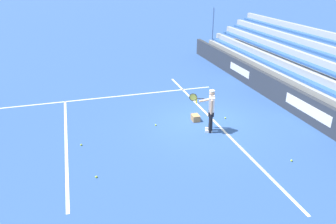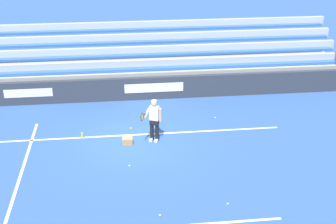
# 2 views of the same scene
# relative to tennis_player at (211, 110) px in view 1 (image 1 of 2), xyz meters

# --- Properties ---
(ground_plane) EXTENTS (160.00, 160.00, 0.00)m
(ground_plane) POSITION_rel_tennis_player_xyz_m (0.75, -0.06, -0.89)
(ground_plane) COLOR #2D5193
(court_baseline_white) EXTENTS (12.00, 0.10, 0.01)m
(court_baseline_white) POSITION_rel_tennis_player_xyz_m (0.75, -0.56, -0.89)
(court_baseline_white) COLOR white
(court_baseline_white) RESTS_ON ground
(court_sideline_white) EXTENTS (0.10, 12.00, 0.01)m
(court_sideline_white) POSITION_rel_tennis_player_xyz_m (4.86, 3.94, -0.89)
(court_sideline_white) COLOR white
(court_sideline_white) RESTS_ON ground
(court_service_line_white) EXTENTS (8.22, 0.10, 0.01)m
(court_service_line_white) POSITION_rel_tennis_player_xyz_m (0.75, 5.44, -0.89)
(court_service_line_white) COLOR white
(court_service_line_white) RESTS_ON ground
(back_wall_sponsor_board) EXTENTS (22.80, 0.25, 1.10)m
(back_wall_sponsor_board) POSITION_rel_tennis_player_xyz_m (0.76, -4.28, -0.34)
(back_wall_sponsor_board) COLOR #2D333D
(back_wall_sponsor_board) RESTS_ON ground
(bleacher_stand) EXTENTS (21.66, 3.20, 3.40)m
(bleacher_stand) POSITION_rel_tennis_player_xyz_m (0.75, -6.51, -0.13)
(bleacher_stand) COLOR #9EA3A8
(bleacher_stand) RESTS_ON ground
(tennis_player) EXTENTS (0.85, 0.91, 1.71)m
(tennis_player) POSITION_rel_tennis_player_xyz_m (0.00, 0.00, 0.00)
(tennis_player) COLOR black
(tennis_player) RESTS_ON ground
(ball_box_cardboard) EXTENTS (0.41, 0.32, 0.26)m
(ball_box_cardboard) POSITION_rel_tennis_player_xyz_m (1.07, 0.18, -0.76)
(ball_box_cardboard) COLOR #A87F51
(ball_box_cardboard) RESTS_ON ground
(tennis_ball_midcourt) EXTENTS (0.07, 0.07, 0.07)m
(tennis_ball_midcourt) POSITION_rel_tennis_player_xyz_m (-2.84, -1.74, -0.86)
(tennis_ball_midcourt) COLOR #CCE533
(tennis_ball_midcourt) RESTS_ON ground
(tennis_ball_stray_back) EXTENTS (0.07, 0.07, 0.07)m
(tennis_ball_stray_back) POSITION_rel_tennis_player_xyz_m (0.89, -1.11, -0.86)
(tennis_ball_stray_back) COLOR #CCE533
(tennis_ball_stray_back) RESTS_ON ground
(tennis_ball_far_right) EXTENTS (0.07, 0.07, 0.07)m
(tennis_ball_far_right) POSITION_rel_tennis_player_xyz_m (0.26, 4.92, -0.86)
(tennis_ball_far_right) COLOR #CCE533
(tennis_ball_far_right) RESTS_ON ground
(tennis_ball_far_left) EXTENTS (0.07, 0.07, 0.07)m
(tennis_ball_far_left) POSITION_rel_tennis_player_xyz_m (-1.92, 4.58, -0.86)
(tennis_ball_far_left) COLOR #CCE533
(tennis_ball_far_left) RESTS_ON ground
(tennis_ball_near_player) EXTENTS (0.07, 0.07, 0.07)m
(tennis_ball_near_player) POSITION_rel_tennis_player_xyz_m (1.07, 1.92, -0.86)
(tennis_ball_near_player) COLOR #CCE533
(tennis_ball_near_player) RESTS_ON ground
(water_bottle) EXTENTS (0.07, 0.07, 0.22)m
(water_bottle) POSITION_rel_tennis_player_xyz_m (2.86, -0.55, -0.78)
(water_bottle) COLOR yellow
(water_bottle) RESTS_ON ground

